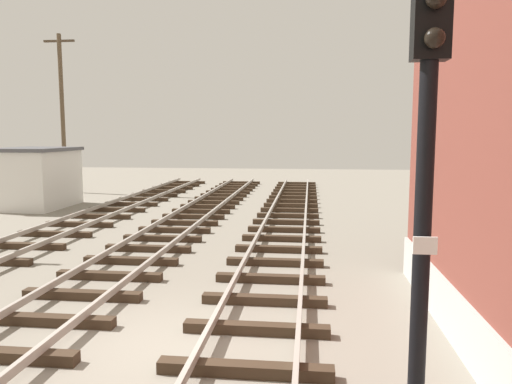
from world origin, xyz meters
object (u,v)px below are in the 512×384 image
(utility_pole_far, at_px, (62,111))
(signal_mast, at_px, (426,144))
(parked_car_blue, at_px, (3,179))
(control_hut, at_px, (35,177))

(utility_pole_far, bearing_deg, signal_mast, -54.67)
(parked_car_blue, bearing_deg, control_hut, -43.01)
(parked_car_blue, distance_m, utility_pole_far, 4.99)
(signal_mast, distance_m, control_hut, 21.14)
(signal_mast, distance_m, parked_car_blue, 27.06)
(parked_car_blue, xyz_separation_m, utility_pole_far, (2.77, 1.69, 3.79))
(signal_mast, xyz_separation_m, control_hut, (-13.78, 15.92, -1.89))
(signal_mast, bearing_deg, parked_car_blue, 132.22)
(control_hut, bearing_deg, parked_car_blue, 136.99)
(parked_car_blue, height_order, utility_pole_far, utility_pole_far)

